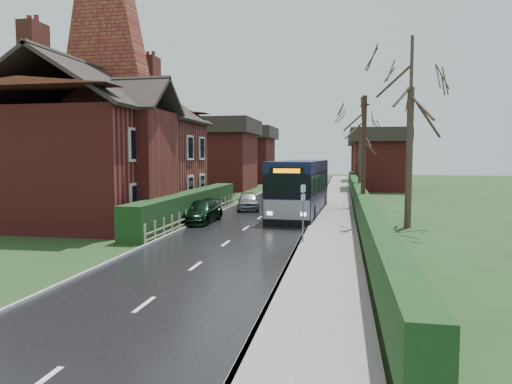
% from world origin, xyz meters
% --- Properties ---
extents(ground, '(140.00, 140.00, 0.00)m').
position_xyz_m(ground, '(0.00, 0.00, 0.00)').
color(ground, '#284B20').
rests_on(ground, ground).
extents(road, '(6.00, 100.00, 0.02)m').
position_xyz_m(road, '(0.00, 10.00, 0.01)').
color(road, black).
rests_on(road, ground).
extents(pavement, '(2.50, 100.00, 0.14)m').
position_xyz_m(pavement, '(4.25, 10.00, 0.07)').
color(pavement, slate).
rests_on(pavement, ground).
extents(kerb_right, '(0.12, 100.00, 0.14)m').
position_xyz_m(kerb_right, '(3.05, 10.00, 0.07)').
color(kerb_right, gray).
rests_on(kerb_right, ground).
extents(kerb_left, '(0.12, 100.00, 0.10)m').
position_xyz_m(kerb_left, '(-3.05, 10.00, 0.05)').
color(kerb_left, gray).
rests_on(kerb_left, ground).
extents(front_hedge, '(1.20, 16.00, 1.60)m').
position_xyz_m(front_hedge, '(-3.90, 5.00, 0.80)').
color(front_hedge, black).
rests_on(front_hedge, ground).
extents(picket_fence, '(0.10, 16.00, 0.90)m').
position_xyz_m(picket_fence, '(-3.15, 5.00, 0.45)').
color(picket_fence, tan).
rests_on(picket_fence, ground).
extents(right_wall_hedge, '(0.60, 50.00, 1.80)m').
position_xyz_m(right_wall_hedge, '(5.80, 10.00, 1.02)').
color(right_wall_hedge, maroon).
rests_on(right_wall_hedge, ground).
extents(brick_house, '(9.30, 14.60, 10.30)m').
position_xyz_m(brick_house, '(-8.73, 4.78, 4.38)').
color(brick_house, maroon).
rests_on(brick_house, ground).
extents(bus, '(3.01, 11.19, 3.37)m').
position_xyz_m(bus, '(2.20, 8.38, 1.67)').
color(bus, black).
rests_on(bus, ground).
extents(car_silver, '(2.18, 3.85, 1.24)m').
position_xyz_m(car_silver, '(-1.50, 9.92, 0.62)').
color(car_silver, '#A1A1A6').
rests_on(car_silver, ground).
extents(car_green, '(1.77, 4.15, 1.19)m').
position_xyz_m(car_green, '(-2.90, 3.69, 0.60)').
color(car_green, black).
rests_on(car_green, ground).
extents(car_distant, '(1.54, 3.87, 1.25)m').
position_xyz_m(car_distant, '(1.00, 45.28, 0.63)').
color(car_distant, black).
rests_on(car_distant, ground).
extents(bus_stop_sign, '(0.17, 0.38, 2.53)m').
position_xyz_m(bus_stop_sign, '(3.20, -1.64, 1.67)').
color(bus_stop_sign, slate).
rests_on(bus_stop_sign, ground).
extents(telegraph_pole, '(0.42, 0.81, 6.63)m').
position_xyz_m(telegraph_pole, '(5.80, 2.95, 3.36)').
color(telegraph_pole, black).
rests_on(telegraph_pole, ground).
extents(tree_right_near, '(4.72, 4.72, 10.19)m').
position_xyz_m(tree_right_near, '(8.10, 3.97, 7.61)').
color(tree_right_near, '#3A2B22').
rests_on(tree_right_near, ground).
extents(tree_right_far, '(4.22, 4.22, 8.14)m').
position_xyz_m(tree_right_far, '(6.00, 12.31, 6.08)').
color(tree_right_far, '#372A20').
rests_on(tree_right_far, ground).
extents(tree_house_side, '(4.76, 4.76, 10.83)m').
position_xyz_m(tree_house_side, '(-8.80, 10.00, 8.09)').
color(tree_house_side, '#35281F').
rests_on(tree_house_side, ground).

